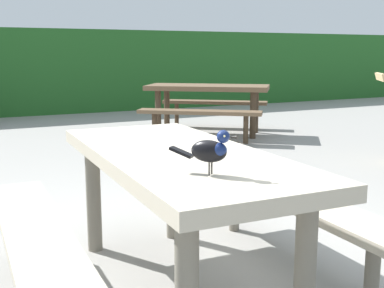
{
  "coord_description": "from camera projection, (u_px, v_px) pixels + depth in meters",
  "views": [
    {
      "loc": [
        -1.03,
        -2.48,
        1.22
      ],
      "look_at": [
        -0.1,
        -0.62,
        0.84
      ],
      "focal_mm": 46.67,
      "sensor_mm": 36.0,
      "label": 1
    }
  ],
  "objects": [
    {
      "name": "picnic_table_foreground",
      "position": [
        178.0,
        186.0,
        2.52
      ],
      "size": [
        1.73,
        1.82,
        0.74
      ],
      "color": "#B2A893",
      "rests_on": "ground"
    },
    {
      "name": "bird_grackle",
      "position": [
        211.0,
        150.0,
        1.97
      ],
      "size": [
        0.2,
        0.24,
        0.18
      ],
      "color": "black",
      "rests_on": "picnic_table_foreground"
    },
    {
      "name": "ground_plane",
      "position": [
        160.0,
        269.0,
        2.85
      ],
      "size": [
        60.0,
        60.0,
        0.0
      ],
      "primitive_type": "plane",
      "color": "gray"
    },
    {
      "name": "picnic_table_mid_right",
      "position": [
        208.0,
        97.0,
        7.49
      ],
      "size": [
        2.38,
        2.37,
        0.74
      ],
      "color": "brown",
      "rests_on": "ground"
    }
  ]
}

